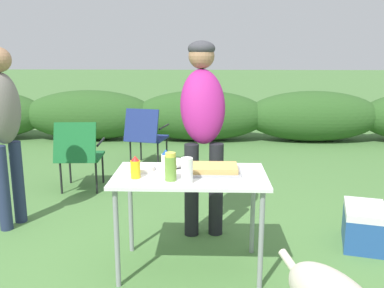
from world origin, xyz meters
The scene contains 15 objects.
ground_plane centered at (0.00, 0.00, 0.00)m, with size 60.00×60.00×0.00m, color #4C7A3D.
shrub_hedge centered at (0.00, 4.61, 0.45)m, with size 14.40×0.90×0.89m.
folding_table centered at (0.00, 0.00, 0.66)m, with size 1.10×0.64×0.74m.
food_tray centered at (0.16, 0.04, 0.77)m, with size 0.41×0.28×0.06m.
plate_stack centered at (-0.38, 0.10, 0.76)m, with size 0.22×0.22×0.03m, color white.
mixing_bowl centered at (-0.13, 0.19, 0.77)m, with size 0.18×0.18×0.07m, color silver.
paper_cup_stack centered at (-0.01, -0.21, 0.83)m, with size 0.08×0.08×0.17m, color white.
mayo_bottle centered at (-0.18, 0.07, 0.82)m, with size 0.07×0.07×0.17m.
relish_jar centered at (-0.13, -0.15, 0.84)m, with size 0.08×0.08×0.20m.
mustard_bottle centered at (-0.38, -0.10, 0.82)m, with size 0.07×0.07×0.16m.
standing_person_in_navy_coat centered at (0.08, 0.73, 1.05)m, with size 0.45×0.55×1.69m.
standing_person_in_red_jacket centered at (-1.68, 0.74, 0.99)m, with size 0.34×0.40×1.64m.
camp_chair_green_behind_table centered at (-1.34, 1.74, 0.47)m, with size 0.51×0.62×0.83m.
camp_chair_near_hedge centered at (-0.72, 2.81, 0.47)m, with size 0.58×0.67×0.83m.
cooler_box centered at (1.44, 0.44, 0.17)m, with size 0.43×0.55×0.34m.
Camera 1 is at (0.12, -2.95, 1.63)m, focal length 40.00 mm.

